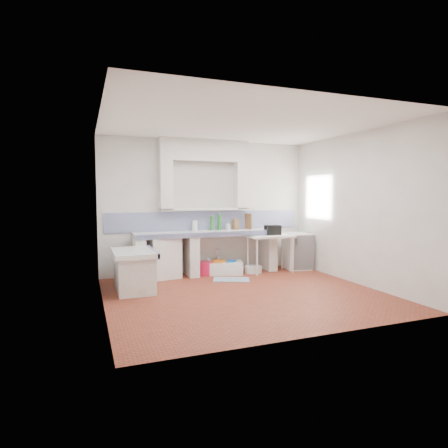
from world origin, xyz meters
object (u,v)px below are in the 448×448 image
object	(u,v)px
side_table	(270,254)
fridge	(297,251)
sink	(220,268)
stove	(163,257)

from	to	relation	value
side_table	fridge	size ratio (longest dim) A/B	1.19
sink	side_table	bearing A→B (deg)	4.51
stove	side_table	xyz separation A→B (m)	(2.24, -0.31, -0.02)
stove	fridge	bearing A→B (deg)	-11.92
side_table	fridge	xyz separation A→B (m)	(0.73, 0.11, 0.00)
stove	sink	world-z (taller)	stove
stove	fridge	world-z (taller)	stove
sink	stove	bearing A→B (deg)	-164.45
stove	side_table	world-z (taller)	stove
sink	side_table	distance (m)	1.12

